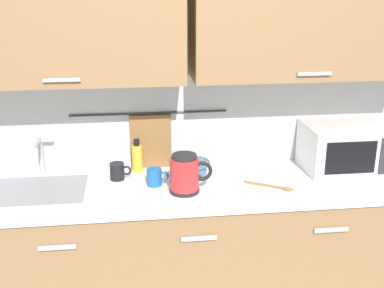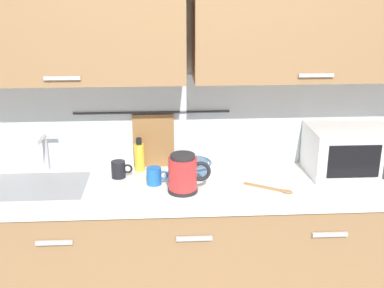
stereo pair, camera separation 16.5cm
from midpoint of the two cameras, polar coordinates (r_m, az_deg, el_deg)
counter_unit at (r=2.88m, az=-2.01°, el=-12.82°), size 2.53×0.64×0.90m
back_wall_assembly at (r=2.72m, az=-2.50°, el=9.41°), size 3.70×0.41×2.50m
sink_faucet at (r=2.89m, az=-18.90°, el=-0.86°), size 0.09×0.17×0.22m
microwave at (r=2.94m, az=15.81°, el=-0.39°), size 0.46×0.35×0.27m
electric_kettle at (r=2.54m, az=-2.66°, el=-3.52°), size 0.23×0.16×0.21m
dish_soap_bottle at (r=2.84m, az=-8.10°, el=-1.58°), size 0.06×0.06×0.20m
mug_near_sink at (r=2.76m, az=-10.39°, el=-3.16°), size 0.12×0.08×0.09m
mixing_bowl at (r=2.79m, az=-1.72°, el=-2.67°), size 0.21×0.21×0.08m
mug_by_kettle at (r=2.65m, az=-6.15°, el=-3.87°), size 0.12×0.08×0.09m
wooden_spoon at (r=2.65m, az=7.85°, el=-5.00°), size 0.25×0.17×0.01m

